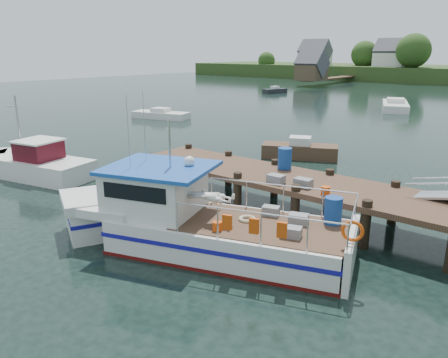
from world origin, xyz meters
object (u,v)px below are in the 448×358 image
Objects in this scene: moored_rowboat at (300,150)px; moored_a at (161,115)px; moored_e at (275,91)px; lobster_boat at (192,222)px; work_boat at (29,163)px; moored_d at (395,106)px.

moored_rowboat is 0.80× the size of moored_a.
moored_e reaches higher than moored_a.
lobster_boat is 2.20× the size of moored_rowboat.
work_boat reaches higher than moored_rowboat.
moored_d is (-2.88, 25.15, -0.01)m from moored_rowboat.
moored_a is 0.74× the size of moored_d.
moored_rowboat is 1.15× the size of moored_e.
moored_a is (-8.93, 17.23, -0.26)m from work_boat.
work_boat reaches higher than moored_d.
moored_d is (-6.24, 37.88, -0.42)m from lobster_boat.
moored_rowboat is (8.59, 11.75, -0.16)m from work_boat.
moored_rowboat is 18.36m from moored_a.
moored_a is at bearing 120.43° from lobster_boat.
work_boat is 46.97m from moored_e.
moored_a is 24.52m from moored_d.
moored_d is at bearing 80.88° from lobster_boat.
moored_a is at bearing 105.32° from work_boat.
moored_d is at bearing 69.11° from work_boat.
moored_a is 1.43× the size of moored_e.
moored_e is (-22.80, 33.03, -0.08)m from moored_rowboat.
moored_d is at bearing 58.20° from moored_a.
moored_e is (-5.27, 27.54, 0.02)m from moored_a.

